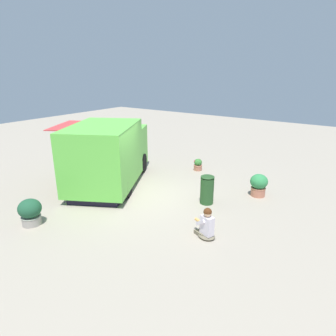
{
  "coord_description": "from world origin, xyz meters",
  "views": [
    {
      "loc": [
        6.7,
        -7.82,
        4.53
      ],
      "look_at": [
        0.75,
        0.71,
        1.05
      ],
      "focal_mm": 31.65,
      "sensor_mm": 36.0,
      "label": 1
    }
  ],
  "objects_px": {
    "person_customer": "(206,225)",
    "planter_flowering_side": "(198,165)",
    "planter_flowering_far": "(259,184)",
    "trash_bin": "(207,189)",
    "food_truck": "(109,155)",
    "planter_flowering_near": "(30,211)"
  },
  "relations": [
    {
      "from": "food_truck",
      "to": "planter_flowering_far",
      "type": "relative_size",
      "value": 6.33
    },
    {
      "from": "food_truck",
      "to": "person_customer",
      "type": "xyz_separation_m",
      "value": [
        5.22,
        -1.43,
        -0.84
      ]
    },
    {
      "from": "food_truck",
      "to": "planter_flowering_near",
      "type": "distance_m",
      "value": 3.96
    },
    {
      "from": "planter_flowering_near",
      "to": "trash_bin",
      "type": "relative_size",
      "value": 0.8
    },
    {
      "from": "planter_flowering_far",
      "to": "trash_bin",
      "type": "relative_size",
      "value": 0.81
    },
    {
      "from": "person_customer",
      "to": "planter_flowering_far",
      "type": "height_order",
      "value": "person_customer"
    },
    {
      "from": "planter_flowering_far",
      "to": "planter_flowering_side",
      "type": "relative_size",
      "value": 1.54
    },
    {
      "from": "food_truck",
      "to": "planter_flowering_near",
      "type": "relative_size",
      "value": 6.46
    },
    {
      "from": "planter_flowering_near",
      "to": "planter_flowering_far",
      "type": "height_order",
      "value": "planter_flowering_far"
    },
    {
      "from": "planter_flowering_far",
      "to": "food_truck",
      "type": "bearing_deg",
      "value": -157.48
    },
    {
      "from": "planter_flowering_far",
      "to": "trash_bin",
      "type": "distance_m",
      "value": 2.11
    },
    {
      "from": "trash_bin",
      "to": "food_truck",
      "type": "bearing_deg",
      "value": -172.02
    },
    {
      "from": "planter_flowering_far",
      "to": "planter_flowering_near",
      "type": "bearing_deg",
      "value": -129.05
    },
    {
      "from": "trash_bin",
      "to": "person_customer",
      "type": "bearing_deg",
      "value": -62.63
    },
    {
      "from": "person_customer",
      "to": "planter_flowering_far",
      "type": "bearing_deg",
      "value": 86.31
    },
    {
      "from": "food_truck",
      "to": "person_customer",
      "type": "relative_size",
      "value": 5.87
    },
    {
      "from": "planter_flowering_side",
      "to": "planter_flowering_near",
      "type": "bearing_deg",
      "value": -102.43
    },
    {
      "from": "person_customer",
      "to": "planter_flowering_side",
      "type": "distance_m",
      "value": 5.88
    },
    {
      "from": "planter_flowering_far",
      "to": "trash_bin",
      "type": "height_order",
      "value": "trash_bin"
    },
    {
      "from": "person_customer",
      "to": "food_truck",
      "type": "bearing_deg",
      "value": 164.71
    },
    {
      "from": "person_customer",
      "to": "planter_flowering_near",
      "type": "xyz_separation_m",
      "value": [
        -4.72,
        -2.42,
        0.06
      ]
    },
    {
      "from": "person_customer",
      "to": "trash_bin",
      "type": "xyz_separation_m",
      "value": [
        -1.04,
        2.01,
        0.14
      ]
    }
  ]
}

